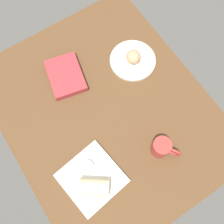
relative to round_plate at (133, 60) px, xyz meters
The scene contains 8 objects.
dining_table 29.09cm from the round_plate, 120.41° to the left, with size 110.00×90.00×4.00cm, color brown.
round_plate is the anchor object (origin of this frame).
scone_pastry 3.86cm from the round_plate, 156.59° to the left, with size 7.14×6.86×6.31cm, color tan.
square_plate 59.44cm from the round_plate, 128.46° to the left, with size 23.14×23.14×1.60cm, color white.
sauce_cup 55.41cm from the round_plate, 125.22° to the left, with size 4.61×4.61×2.16cm.
breakfast_wrap 62.98cm from the round_plate, 130.74° to the left, with size 6.90×6.90×12.16cm, color beige.
book_stack 33.46cm from the round_plate, 72.20° to the left, with size 23.59×19.67×3.41cm.
coffee_mug 45.66cm from the round_plate, 160.91° to the left, with size 11.50×9.45×9.05cm.
Camera 1 is at (-36.51, 20.62, 122.73)cm, focal length 43.77 mm.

